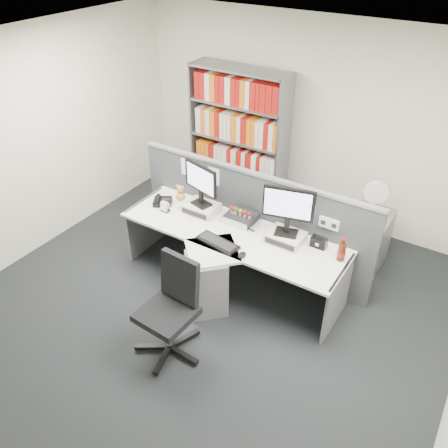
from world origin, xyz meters
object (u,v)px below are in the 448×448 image
Objects in this scene: desktop_pc at (241,218)px; shelving_unit at (238,141)px; desk at (221,261)px; desk_calendar at (165,207)px; keyboard at (218,243)px; cola_bottle at (342,252)px; desk_fan at (376,195)px; office_chair at (172,305)px; speaker at (319,242)px; desk_phone at (162,201)px; monitor_right at (288,207)px; filing_cabinet at (366,240)px; monitor_left at (201,182)px; mouse at (242,255)px.

shelving_unit is (-0.87, 1.39, 0.21)m from desktop_pc.
shelving_unit reaches higher than desk.
shelving_unit is (-0.01, 1.69, 0.20)m from desk_calendar.
cola_bottle reaches higher than keyboard.
desk_calendar reaches higher than desktop_pc.
desk_fan is 2.64m from office_chair.
speaker is 0.63× the size of cola_bottle.
desktop_pc is at bearing 19.03° from desk_calendar.
desk_phone is at bearing -94.61° from shelving_unit.
monitor_right reaches higher than desktop_pc.
keyboard is at bearing -17.57° from desk_phone.
keyboard is 0.73× the size of filing_cabinet.
speaker is at bearing 6.12° from desk_phone.
desktop_pc is 1.60m from filing_cabinet.
desk_phone is at bearing -169.36° from desktop_pc.
filing_cabinet is 1.49× the size of desk_fan.
monitor_left is 0.26× the size of shelving_unit.
office_chair is at bearing -88.06° from desk.
desk is 1.85m from filing_cabinet.
speaker is 0.08× the size of shelving_unit.
desktop_pc reaches higher than filing_cabinet.
monitor_left reaches higher than keyboard.
filing_cabinet is at bearing 49.39° from desk.
desk_calendar is at bearing 167.64° from mouse.
monitor_right is at bearing -7.11° from desktop_pc.
desk_fan is (0.00, -0.00, 0.64)m from filing_cabinet.
mouse is 0.89m from office_chair.
mouse is 1.24m from desk_calendar.
desk_calendar is 0.47× the size of cola_bottle.
keyboard is (0.02, -0.51, -0.03)m from desktop_pc.
keyboard is 1.93m from filing_cabinet.
filing_cabinet is at bearing 50.07° from keyboard.
desk is 9.31× the size of desk_phone.
desk is at bearing -64.04° from shelving_unit.
desk is 2.53× the size of office_chair.
desktop_pc is 0.32× the size of office_chair.
desk_calendar is at bearing 169.73° from desk.
desk_phone reaches higher than filing_cabinet.
keyboard is 1.06m from desk_phone.
keyboard is at bearing -150.28° from speaker.
desk_calendar is 0.74× the size of speaker.
desktop_pc is at bearing 172.89° from monitor_right.
desk_phone is at bearing -153.14° from filing_cabinet.
mouse is 0.17× the size of filing_cabinet.
shelving_unit is at bearing 121.97° from mouse.
shelving_unit is (-0.89, 1.90, 0.24)m from keyboard.
desk_fan is at bearing 37.39° from desktop_pc.
desk is at bearing 75.36° from keyboard.
office_chair reaches higher than desktop_pc.
speaker is at bearing 27.70° from desk.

